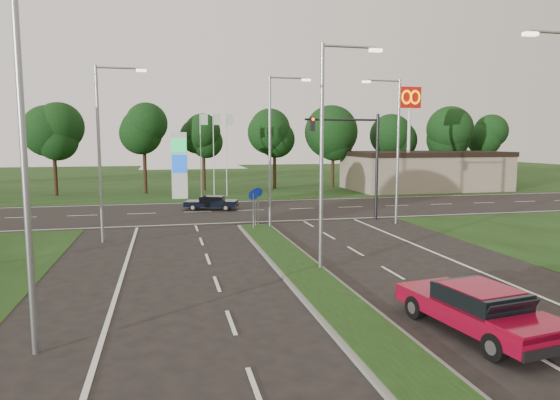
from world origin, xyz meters
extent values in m
plane|color=black|center=(0.00, 0.00, 0.00)|extent=(160.00, 160.00, 0.00)
cube|color=black|center=(0.00, 55.00, 0.00)|extent=(160.00, 50.00, 0.02)
cube|color=black|center=(0.00, 24.00, 0.00)|extent=(160.00, 12.00, 0.02)
cube|color=slate|center=(0.00, 4.00, 0.06)|extent=(2.00, 26.00, 0.12)
cube|color=gray|center=(22.00, 36.00, 2.00)|extent=(16.00, 9.00, 4.00)
cylinder|color=gray|center=(0.80, 6.00, 4.50)|extent=(0.16, 0.16, 9.00)
cylinder|color=gray|center=(1.90, 6.00, 8.90)|extent=(2.20, 0.10, 0.10)
cube|color=#FFF2CC|center=(3.00, 6.00, 8.80)|extent=(0.50, 0.22, 0.12)
cylinder|color=gray|center=(0.80, 16.00, 4.50)|extent=(0.16, 0.16, 9.00)
cylinder|color=gray|center=(1.90, 16.00, 8.90)|extent=(2.20, 0.10, 0.10)
cube|color=#FFF2CC|center=(3.00, 16.00, 8.80)|extent=(0.50, 0.22, 0.12)
cylinder|color=gray|center=(-8.50, 0.00, 4.50)|extent=(0.16, 0.16, 9.00)
cylinder|color=gray|center=(-8.50, 14.00, 4.50)|extent=(0.16, 0.16, 9.00)
cylinder|color=gray|center=(-7.40, 14.00, 8.90)|extent=(2.20, 0.10, 0.10)
cube|color=#FFF2CC|center=(-6.30, 14.00, 8.80)|extent=(0.50, 0.22, 0.12)
cylinder|color=gray|center=(9.00, 16.00, 4.50)|extent=(0.16, 0.16, 9.00)
cylinder|color=gray|center=(7.90, 16.00, 8.90)|extent=(2.20, 0.10, 0.10)
cube|color=#FFF2CC|center=(6.80, 16.00, 8.80)|extent=(0.50, 0.22, 0.12)
cylinder|color=gray|center=(7.90, 2.00, 8.90)|extent=(2.20, 0.10, 0.10)
cube|color=#FFF2CC|center=(6.80, 2.00, 8.80)|extent=(0.50, 0.22, 0.12)
cylinder|color=black|center=(8.50, 18.00, 3.50)|extent=(0.20, 0.20, 7.00)
cylinder|color=black|center=(6.00, 18.00, 6.60)|extent=(5.00, 0.14, 0.14)
cube|color=black|center=(4.00, 18.00, 6.30)|extent=(0.28, 0.28, 0.90)
sphere|color=#FF190C|center=(4.00, 17.82, 6.60)|extent=(0.20, 0.20, 0.20)
cylinder|color=gray|center=(-0.30, 15.50, 1.10)|extent=(0.06, 0.06, 2.20)
cylinder|color=#0C26A5|center=(-0.30, 15.50, 2.10)|extent=(0.56, 0.04, 0.56)
cylinder|color=gray|center=(0.00, 16.50, 1.10)|extent=(0.06, 0.06, 2.20)
cylinder|color=#0C26A5|center=(0.00, 16.50, 2.10)|extent=(0.56, 0.04, 0.56)
cylinder|color=gray|center=(0.30, 17.20, 1.10)|extent=(0.06, 0.06, 2.20)
cylinder|color=#0C26A5|center=(0.30, 17.20, 2.10)|extent=(0.56, 0.04, 0.56)
cube|color=silver|center=(-4.00, 33.00, 3.00)|extent=(1.40, 0.30, 6.00)
cube|color=#0CA53F|center=(-4.00, 32.82, 4.80)|extent=(1.30, 0.08, 1.20)
cube|color=#0C3FBF|center=(-4.00, 32.82, 3.20)|extent=(1.30, 0.08, 1.60)
cylinder|color=silver|center=(-2.00, 34.00, 4.00)|extent=(0.08, 0.08, 8.00)
cube|color=#B2D8B2|center=(-1.65, 34.00, 7.20)|extent=(0.70, 0.02, 1.00)
cylinder|color=silver|center=(-0.80, 34.00, 4.00)|extent=(0.08, 0.08, 8.00)
cube|color=#B2D8B2|center=(-0.45, 34.00, 7.20)|extent=(0.70, 0.02, 1.00)
cylinder|color=silver|center=(0.40, 34.00, 4.00)|extent=(0.08, 0.08, 8.00)
cube|color=#B2D8B2|center=(0.75, 34.00, 7.20)|extent=(0.70, 0.02, 1.00)
cylinder|color=silver|center=(18.00, 32.00, 5.00)|extent=(0.30, 0.30, 10.00)
cube|color=#BF0C07|center=(18.00, 32.00, 9.40)|extent=(2.20, 0.35, 2.00)
torus|color=#FFC600|center=(17.55, 31.78, 9.40)|extent=(1.06, 0.16, 1.06)
torus|color=#FFC600|center=(18.45, 31.78, 9.40)|extent=(1.06, 0.16, 1.06)
cylinder|color=black|center=(0.00, 40.00, 2.20)|extent=(0.36, 0.36, 4.40)
sphere|color=black|center=(0.00, 40.00, 6.50)|extent=(6.00, 6.00, 6.00)
sphere|color=black|center=(0.30, 39.80, 7.50)|extent=(4.80, 4.80, 4.80)
cube|color=maroon|center=(2.99, -1.26, 0.60)|extent=(2.67, 5.06, 0.49)
cube|color=black|center=(3.00, -1.36, 1.07)|extent=(1.97, 2.35, 0.46)
cube|color=maroon|center=(3.00, -1.36, 1.30)|extent=(1.82, 1.95, 0.04)
cylinder|color=black|center=(1.86, 0.13, 0.34)|extent=(0.32, 0.70, 0.68)
cylinder|color=black|center=(3.66, 0.40, 0.34)|extent=(0.32, 0.70, 0.68)
cylinder|color=black|center=(2.32, -2.92, 0.34)|extent=(0.32, 0.70, 0.68)
cylinder|color=black|center=(4.11, -2.65, 0.34)|extent=(0.32, 0.70, 0.68)
cube|color=black|center=(-1.90, 24.96, 0.49)|extent=(4.19, 2.65, 0.40)
cube|color=black|center=(-1.83, 24.93, 0.87)|extent=(2.03, 1.79, 0.37)
cube|color=black|center=(-1.83, 24.93, 1.05)|extent=(1.71, 1.62, 0.04)
cylinder|color=black|center=(-3.30, 24.63, 0.27)|extent=(0.58, 0.33, 0.55)
cylinder|color=black|center=(-2.89, 26.00, 0.27)|extent=(0.58, 0.33, 0.55)
cylinder|color=black|center=(-0.92, 23.91, 0.27)|extent=(0.58, 0.33, 0.55)
cylinder|color=black|center=(-0.50, 25.28, 0.27)|extent=(0.58, 0.33, 0.55)
camera|label=1|loc=(-5.24, -12.90, 5.26)|focal=32.00mm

